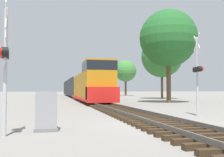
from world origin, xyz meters
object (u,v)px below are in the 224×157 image
(tree_far_right, at_px, (168,38))
(tree_deep_background, at_px, (126,71))
(tree_mid_background, at_px, (162,57))
(crossing_signal_far, at_px, (198,70))
(freight_train, at_px, (77,87))
(relay_cabinet, at_px, (46,112))
(crossing_signal_near, at_px, (4,58))

(tree_far_right, relative_size, tree_deep_background, 1.19)
(tree_mid_background, bearing_deg, crossing_signal_far, -109.50)
(freight_train, relative_size, relay_cabinet, 38.48)
(freight_train, bearing_deg, crossing_signal_near, -98.44)
(tree_mid_background, bearing_deg, crossing_signal_near, -121.33)
(freight_train, relative_size, crossing_signal_near, 12.75)
(freight_train, distance_m, relay_cabinet, 38.91)
(relay_cabinet, distance_m, tree_mid_background, 35.21)
(tree_mid_background, bearing_deg, tree_deep_background, 88.77)
(tree_far_right, xyz_separation_m, tree_deep_background, (4.98, 35.64, -1.11))
(crossing_signal_far, distance_m, relay_cabinet, 9.12)
(crossing_signal_near, relative_size, relay_cabinet, 3.02)
(freight_train, height_order, tree_far_right, tree_far_right)
(tree_mid_background, distance_m, tree_deep_background, 23.53)
(crossing_signal_near, relative_size, crossing_signal_far, 0.91)
(crossing_signal_near, xyz_separation_m, tree_mid_background, (18.73, 30.77, 4.32))
(tree_far_right, bearing_deg, freight_train, 112.01)
(tree_far_right, relative_size, tree_mid_background, 1.05)
(tree_deep_background, bearing_deg, crossing_signal_near, -109.50)
(relay_cabinet, bearing_deg, tree_mid_background, 59.80)
(crossing_signal_far, xyz_separation_m, tree_far_right, (4.83, 14.17, 4.75))
(relay_cabinet, xyz_separation_m, tree_deep_background, (17.95, 53.50, 5.50))
(freight_train, relative_size, tree_far_right, 5.05)
(freight_train, distance_m, tree_deep_background, 20.46)
(freight_train, distance_m, crossing_signal_near, 39.85)
(tree_deep_background, bearing_deg, tree_far_right, -97.96)
(tree_mid_background, bearing_deg, relay_cabinet, -120.20)
(tree_deep_background, bearing_deg, tree_mid_background, -91.23)
(tree_far_right, bearing_deg, crossing_signal_far, -108.83)
(crossing_signal_near, relative_size, tree_mid_background, 0.41)
(freight_train, distance_m, tree_mid_background, 16.27)
(tree_far_right, bearing_deg, crossing_signal_near, -127.39)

